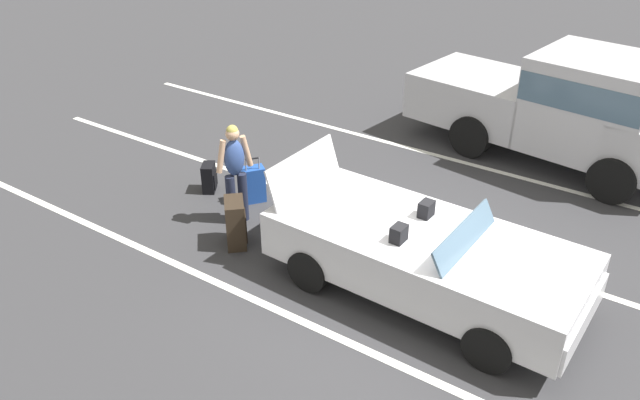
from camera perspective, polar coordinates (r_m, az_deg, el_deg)
name	(u,v)px	position (r m, az deg, el deg)	size (l,w,h in m)	color
ground_plane	(421,291)	(8.77, 9.05, -8.13)	(80.00, 80.00, 0.00)	#333335
lot_line_near	(369,352)	(7.80, 4.42, -13.48)	(18.00, 0.12, 0.01)	silver
lot_line_mid	(459,247)	(9.76, 12.41, -4.13)	(18.00, 0.12, 0.01)	silver
lot_line_far	(519,177)	(12.01, 17.45, 1.98)	(18.00, 0.12, 0.01)	silver
convertible_car	(438,261)	(8.36, 10.58, -5.39)	(4.20, 1.93, 1.53)	silver
suitcase_large_black	(236,223)	(9.49, -7.60, -2.06)	(0.53, 0.54, 0.74)	#2D2319
suitcase_medium_bright	(253,184)	(10.63, -6.09, 1.41)	(0.43, 0.46, 0.83)	#1E479E
suitcase_small_carryon	(209,178)	(11.08, -9.95, 1.99)	(0.35, 0.39, 0.50)	black
traveler_person	(235,169)	(9.80, -7.66, 2.81)	(0.36, 0.58, 1.65)	#1E2338
parked_pickup_truck_near	(567,106)	(12.47, 21.35, 7.93)	(5.21, 2.61, 2.10)	#B2B2B7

